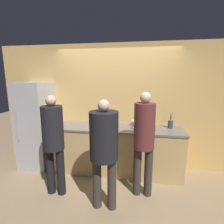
{
  "coord_description": "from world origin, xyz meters",
  "views": [
    {
      "loc": [
        0.53,
        -2.93,
        1.91
      ],
      "look_at": [
        0.0,
        0.16,
        1.29
      ],
      "focal_mm": 28.0,
      "sensor_mm": 36.0,
      "label": 1
    }
  ],
  "objects_px": {
    "fruit_bowl": "(140,123)",
    "bottle_dark": "(136,125)",
    "person_center": "(104,144)",
    "person_right": "(144,137)",
    "cup_black": "(153,128)",
    "bottle_clear": "(103,119)",
    "refrigerator": "(37,125)",
    "person_left": "(53,138)",
    "utensil_crock": "(170,124)"
  },
  "relations": [
    {
      "from": "fruit_bowl",
      "to": "bottle_dark",
      "type": "distance_m",
      "value": 0.31
    },
    {
      "from": "person_center",
      "to": "bottle_dark",
      "type": "relative_size",
      "value": 6.96
    },
    {
      "from": "person_center",
      "to": "person_right",
      "type": "relative_size",
      "value": 0.95
    },
    {
      "from": "bottle_dark",
      "to": "cup_black",
      "type": "xyz_separation_m",
      "value": [
        0.33,
        0.03,
        -0.05
      ]
    },
    {
      "from": "person_right",
      "to": "bottle_clear",
      "type": "xyz_separation_m",
      "value": [
        -0.87,
        0.94,
        0.02
      ]
    },
    {
      "from": "refrigerator",
      "to": "person_left",
      "type": "height_order",
      "value": "refrigerator"
    },
    {
      "from": "person_left",
      "to": "person_center",
      "type": "relative_size",
      "value": 1.02
    },
    {
      "from": "person_left",
      "to": "utensil_crock",
      "type": "relative_size",
      "value": 5.25
    },
    {
      "from": "refrigerator",
      "to": "fruit_bowl",
      "type": "relative_size",
      "value": 5.35
    },
    {
      "from": "bottle_clear",
      "to": "bottle_dark",
      "type": "relative_size",
      "value": 0.89
    },
    {
      "from": "bottle_clear",
      "to": "refrigerator",
      "type": "bearing_deg",
      "value": -168.68
    },
    {
      "from": "refrigerator",
      "to": "cup_black",
      "type": "xyz_separation_m",
      "value": [
        2.44,
        -0.08,
        0.08
      ]
    },
    {
      "from": "fruit_bowl",
      "to": "utensil_crock",
      "type": "relative_size",
      "value": 1.08
    },
    {
      "from": "refrigerator",
      "to": "person_right",
      "type": "height_order",
      "value": "refrigerator"
    },
    {
      "from": "utensil_crock",
      "to": "person_left",
      "type": "bearing_deg",
      "value": -152.68
    },
    {
      "from": "person_center",
      "to": "bottle_dark",
      "type": "height_order",
      "value": "person_center"
    },
    {
      "from": "utensil_crock",
      "to": "bottle_dark",
      "type": "xyz_separation_m",
      "value": [
        -0.66,
        -0.24,
        0.01
      ]
    },
    {
      "from": "bottle_dark",
      "to": "cup_black",
      "type": "height_order",
      "value": "bottle_dark"
    },
    {
      "from": "utensil_crock",
      "to": "fruit_bowl",
      "type": "bearing_deg",
      "value": 174.64
    },
    {
      "from": "fruit_bowl",
      "to": "person_right",
      "type": "bearing_deg",
      "value": -84.75
    },
    {
      "from": "refrigerator",
      "to": "bottle_clear",
      "type": "relative_size",
      "value": 8.76
    },
    {
      "from": "person_right",
      "to": "bottle_clear",
      "type": "height_order",
      "value": "person_right"
    },
    {
      "from": "person_left",
      "to": "cup_black",
      "type": "xyz_separation_m",
      "value": [
        1.59,
        0.78,
        0.02
      ]
    },
    {
      "from": "cup_black",
      "to": "bottle_clear",
      "type": "bearing_deg",
      "value": 160.82
    },
    {
      "from": "refrigerator",
      "to": "cup_black",
      "type": "distance_m",
      "value": 2.45
    },
    {
      "from": "refrigerator",
      "to": "person_center",
      "type": "distance_m",
      "value": 2.01
    },
    {
      "from": "person_left",
      "to": "utensil_crock",
      "type": "bearing_deg",
      "value": 27.32
    },
    {
      "from": "refrigerator",
      "to": "bottle_dark",
      "type": "relative_size",
      "value": 7.79
    },
    {
      "from": "person_left",
      "to": "person_right",
      "type": "bearing_deg",
      "value": 8.43
    },
    {
      "from": "person_right",
      "to": "fruit_bowl",
      "type": "xyz_separation_m",
      "value": [
        -0.08,
        0.84,
        -0.0
      ]
    },
    {
      "from": "refrigerator",
      "to": "bottle_clear",
      "type": "bearing_deg",
      "value": 11.32
    },
    {
      "from": "person_right",
      "to": "refrigerator",
      "type": "bearing_deg",
      "value": 163.89
    },
    {
      "from": "bottle_clear",
      "to": "utensil_crock",
      "type": "bearing_deg",
      "value": -6.19
    },
    {
      "from": "fruit_bowl",
      "to": "bottle_dark",
      "type": "bearing_deg",
      "value": -104.2
    },
    {
      "from": "person_center",
      "to": "cup_black",
      "type": "bearing_deg",
      "value": 53.08
    },
    {
      "from": "fruit_bowl",
      "to": "bottle_dark",
      "type": "height_order",
      "value": "bottle_dark"
    },
    {
      "from": "person_center",
      "to": "utensil_crock",
      "type": "distance_m",
      "value": 1.59
    },
    {
      "from": "cup_black",
      "to": "refrigerator",
      "type": "bearing_deg",
      "value": 178.06
    },
    {
      "from": "refrigerator",
      "to": "bottle_dark",
      "type": "xyz_separation_m",
      "value": [
        2.12,
        -0.11,
        0.12
      ]
    },
    {
      "from": "person_left",
      "to": "bottle_dark",
      "type": "relative_size",
      "value": 7.07
    },
    {
      "from": "fruit_bowl",
      "to": "utensil_crock",
      "type": "xyz_separation_m",
      "value": [
        0.59,
        -0.06,
        0.03
      ]
    },
    {
      "from": "refrigerator",
      "to": "person_center",
      "type": "height_order",
      "value": "refrigerator"
    },
    {
      "from": "person_center",
      "to": "cup_black",
      "type": "xyz_separation_m",
      "value": [
        0.73,
        0.97,
        -0.01
      ]
    },
    {
      "from": "person_center",
      "to": "fruit_bowl",
      "type": "relative_size",
      "value": 4.78
    },
    {
      "from": "bottle_clear",
      "to": "bottle_dark",
      "type": "height_order",
      "value": "bottle_dark"
    },
    {
      "from": "refrigerator",
      "to": "cup_black",
      "type": "height_order",
      "value": "refrigerator"
    },
    {
      "from": "bottle_clear",
      "to": "cup_black",
      "type": "height_order",
      "value": "bottle_clear"
    },
    {
      "from": "bottle_dark",
      "to": "cup_black",
      "type": "bearing_deg",
      "value": 4.8
    },
    {
      "from": "fruit_bowl",
      "to": "refrigerator",
      "type": "bearing_deg",
      "value": -175.16
    },
    {
      "from": "refrigerator",
      "to": "utensil_crock",
      "type": "xyz_separation_m",
      "value": [
        2.78,
        0.13,
        0.12
      ]
    }
  ]
}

